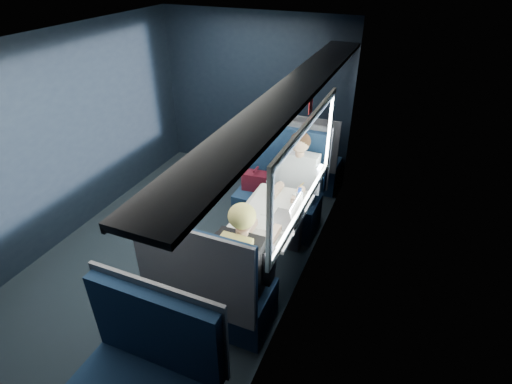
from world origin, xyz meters
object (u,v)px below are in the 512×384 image
at_px(table, 268,219).
at_px(woman, 245,259).
at_px(seat_row_back, 150,381).
at_px(laptop, 291,216).
at_px(seat_row_front, 302,162).
at_px(seat_bay_near, 279,193).
at_px(bottle_small, 299,200).
at_px(cup, 295,197).
at_px(seat_bay_far, 212,291).
at_px(man, 296,183).

relative_size(table, woman, 0.76).
bearing_deg(seat_row_back, laptop, 75.94).
bearing_deg(seat_row_front, seat_bay_near, -90.66).
distance_m(seat_row_front, bottle_small, 1.72).
distance_m(table, cup, 0.38).
xyz_separation_m(seat_bay_far, seat_row_back, (0.00, -0.92, -0.00)).
height_order(seat_bay_near, seat_bay_far, same).
xyz_separation_m(seat_bay_near, man, (0.26, -0.17, 0.30)).
bearing_deg(seat_row_front, man, -77.17).
relative_size(seat_row_front, bottle_small, 4.84).
bearing_deg(seat_row_back, seat_row_front, 90.00).
relative_size(table, seat_row_back, 0.86).
distance_m(woman, cup, 1.03).
height_order(man, woman, same).
relative_size(woman, bottle_small, 5.52).
height_order(table, laptop, laptop).
relative_size(seat_row_front, cup, 13.73).
height_order(seat_bay_far, bottle_small, seat_bay_far).
bearing_deg(cup, seat_bay_far, -106.50).
distance_m(seat_bay_far, laptop, 1.00).
relative_size(seat_bay_near, seat_row_front, 1.09).
xyz_separation_m(seat_row_front, cup, (0.35, -1.48, 0.37)).
relative_size(seat_bay_near, bottle_small, 5.26).
distance_m(seat_row_front, cup, 1.56).
xyz_separation_m(laptop, cup, (-0.08, 0.38, -0.03)).
xyz_separation_m(seat_bay_far, seat_row_front, (0.00, 2.67, -0.00)).
height_order(table, seat_bay_near, seat_bay_near).
distance_m(bottle_small, cup, 0.17).
relative_size(seat_bay_near, cup, 14.91).
bearing_deg(bottle_small, table, -143.64).
distance_m(seat_bay_near, seat_row_front, 0.92).
distance_m(table, seat_bay_far, 0.93).
distance_m(seat_bay_far, seat_row_front, 2.67).
relative_size(seat_row_front, laptop, 3.39).
xyz_separation_m(seat_bay_far, man, (0.25, 1.57, 0.30)).
xyz_separation_m(seat_bay_far, woman, (0.25, 0.17, 0.31)).
height_order(man, laptop, man).
bearing_deg(table, man, 84.48).
bearing_deg(bottle_small, seat_bay_far, -112.37).
bearing_deg(seat_row_back, table, 84.20).
distance_m(seat_bay_far, woman, 0.43).
distance_m(table, bottle_small, 0.37).
bearing_deg(seat_bay_near, man, -33.55).
distance_m(table, seat_row_back, 1.82).
height_order(seat_bay_near, woman, woman).
xyz_separation_m(table, seat_row_back, (-0.18, -1.80, -0.25)).
xyz_separation_m(woman, bottle_small, (0.19, 0.89, 0.12)).
bearing_deg(bottle_small, man, 110.11).
bearing_deg(seat_bay_far, laptop, 61.85).
xyz_separation_m(seat_row_front, seat_row_back, (0.00, -3.59, 0.00)).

